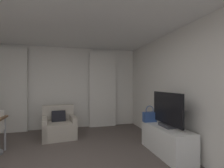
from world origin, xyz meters
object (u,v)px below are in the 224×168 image
at_px(armchair, 59,127).
at_px(tv_flatscreen, 167,111).
at_px(tv_console, 166,140).
at_px(handbag_primary, 150,116).

bearing_deg(armchair, tv_flatscreen, -38.33).
bearing_deg(tv_flatscreen, tv_console, 90.00).
bearing_deg(armchair, tv_console, -37.80).
bearing_deg(handbag_primary, armchair, 149.45).
xyz_separation_m(armchair, handbag_primary, (2.04, -1.21, 0.40)).
relative_size(armchair, tv_flatscreen, 0.94).
distance_m(armchair, tv_flatscreen, 2.83).
bearing_deg(tv_flatscreen, armchair, 141.67).
relative_size(tv_console, handbag_primary, 3.52).
distance_m(armchair, handbag_primary, 2.41).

